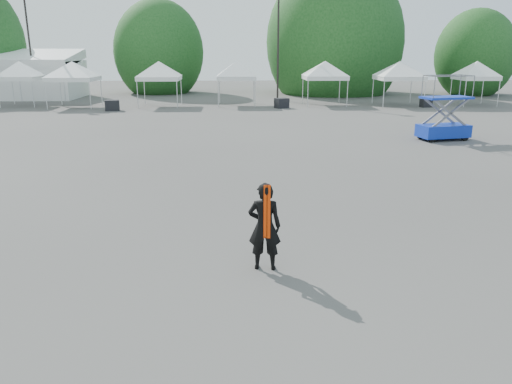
{
  "coord_description": "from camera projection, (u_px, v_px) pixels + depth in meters",
  "views": [
    {
      "loc": [
        -0.44,
        -10.81,
        4.21
      ],
      "look_at": [
        -0.06,
        -0.7,
        1.3
      ],
      "focal_mm": 35.0,
      "sensor_mm": 36.0,
      "label": 1
    }
  ],
  "objects": [
    {
      "name": "tent_f",
      "position": [
        325.0,
        64.0,
        38.29
      ],
      "size": [
        4.51,
        4.51,
        3.88
      ],
      "color": "silver",
      "rests_on": "ground"
    },
    {
      "name": "crate_west",
      "position": [
        112.0,
        105.0,
        35.2
      ],
      "size": [
        1.07,
        0.9,
        0.75
      ],
      "primitive_type": "cube",
      "rotation": [
        0.0,
        0.0,
        0.18
      ],
      "color": "black",
      "rests_on": "ground"
    },
    {
      "name": "tree_mid_w",
      "position": [
        159.0,
        52.0,
        48.6
      ],
      "size": [
        4.16,
        4.16,
        6.33
      ],
      "color": "#382314",
      "rests_on": "ground"
    },
    {
      "name": "tent_g",
      "position": [
        400.0,
        65.0,
        37.69
      ],
      "size": [
        4.61,
        4.61,
        3.88
      ],
      "color": "silver",
      "rests_on": "ground"
    },
    {
      "name": "tent_b",
      "position": [
        19.0,
        65.0,
        37.45
      ],
      "size": [
        3.83,
        3.83,
        3.88
      ],
      "color": "silver",
      "rests_on": "ground"
    },
    {
      "name": "tent_e",
      "position": [
        236.0,
        65.0,
        37.87
      ],
      "size": [
        4.16,
        4.16,
        3.88
      ],
      "color": "silver",
      "rests_on": "ground"
    },
    {
      "name": "tree_far_e",
      "position": [
        475.0,
        55.0,
        46.89
      ],
      "size": [
        3.84,
        3.84,
        5.84
      ],
      "color": "#382314",
      "rests_on": "ground"
    },
    {
      "name": "tent_c",
      "position": [
        72.0,
        65.0,
        36.72
      ],
      "size": [
        4.71,
        4.71,
        3.88
      ],
      "color": "silver",
      "rests_on": "ground"
    },
    {
      "name": "light_pole_west",
      "position": [
        28.0,
        30.0,
        41.96
      ],
      "size": [
        0.6,
        0.25,
        10.3
      ],
      "color": "black",
      "rests_on": "ground"
    },
    {
      "name": "tree_mid_e",
      "position": [
        334.0,
        42.0,
        48.0
      ],
      "size": [
        5.12,
        5.12,
        7.79
      ],
      "color": "#382314",
      "rests_on": "ground"
    },
    {
      "name": "ground",
      "position": [
        258.0,
        237.0,
        11.56
      ],
      "size": [
        120.0,
        120.0,
        0.0
      ],
      "primitive_type": "plane",
      "color": "#474442",
      "rests_on": "ground"
    },
    {
      "name": "scissor_lift",
      "position": [
        445.0,
        108.0,
        23.56
      ],
      "size": [
        2.54,
        1.65,
        3.03
      ],
      "rotation": [
        0.0,
        0.0,
        0.21
      ],
      "color": "#0D2FA9",
      "rests_on": "ground"
    },
    {
      "name": "tent_d",
      "position": [
        159.0,
        65.0,
        37.35
      ],
      "size": [
        4.37,
        4.37,
        3.88
      ],
      "color": "silver",
      "rests_on": "ground"
    },
    {
      "name": "crate_east",
      "position": [
        426.0,
        103.0,
        37.37
      ],
      "size": [
        0.87,
        0.74,
        0.6
      ],
      "primitive_type": "cube",
      "rotation": [
        0.0,
        0.0,
        0.2
      ],
      "color": "black",
      "rests_on": "ground"
    },
    {
      "name": "tent_h",
      "position": [
        477.0,
        65.0,
        37.89
      ],
      "size": [
        3.9,
        3.9,
        3.88
      ],
      "color": "silver",
      "rests_on": "ground"
    },
    {
      "name": "crate_mid",
      "position": [
        282.0,
        103.0,
        36.8
      ],
      "size": [
        1.13,
        1.03,
        0.71
      ],
      "primitive_type": "cube",
      "rotation": [
        0.0,
        0.0,
        0.43
      ],
      "color": "black",
      "rests_on": "ground"
    },
    {
      "name": "light_pole_east",
      "position": [
        278.0,
        32.0,
        40.88
      ],
      "size": [
        0.6,
        0.25,
        9.8
      ],
      "color": "black",
      "rests_on": "ground"
    },
    {
      "name": "man",
      "position": [
        265.0,
        226.0,
        9.69
      ],
      "size": [
        0.68,
        0.49,
        1.77
      ],
      "rotation": [
        0.0,
        0.0,
        3.04
      ],
      "color": "black",
      "rests_on": "ground"
    }
  ]
}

